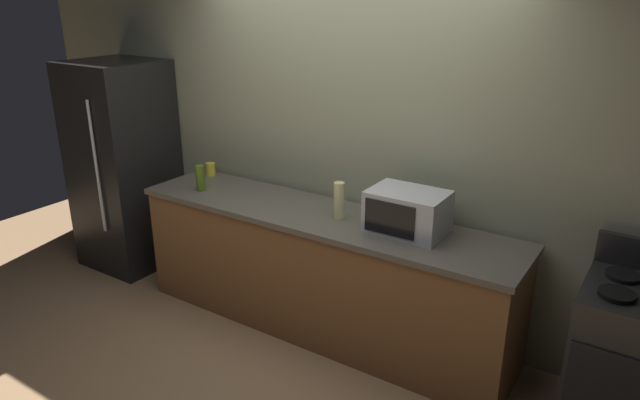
{
  "coord_description": "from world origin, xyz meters",
  "views": [
    {
      "loc": [
        2.02,
        -2.66,
        2.36
      ],
      "look_at": [
        0.0,
        0.4,
        1.0
      ],
      "focal_mm": 32.23,
      "sensor_mm": 36.0,
      "label": 1
    }
  ],
  "objects": [
    {
      "name": "bottle_olive_oil",
      "position": [
        -1.03,
        0.3,
        1.0
      ],
      "size": [
        0.07,
        0.07,
        0.2
      ],
      "primitive_type": "cylinder",
      "color": "#4C6B19",
      "rests_on": "counter_run"
    },
    {
      "name": "ground_plane",
      "position": [
        0.0,
        0.0,
        0.0
      ],
      "size": [
        8.0,
        8.0,
        0.0
      ],
      "primitive_type": "plane",
      "color": "#93704C"
    },
    {
      "name": "microwave",
      "position": [
        0.63,
        0.45,
        1.04
      ],
      "size": [
        0.48,
        0.35,
        0.27
      ],
      "color": "#B7BABF",
      "rests_on": "counter_run"
    },
    {
      "name": "stove_range",
      "position": [
        2.0,
        0.4,
        0.46
      ],
      "size": [
        0.6,
        0.61,
        1.08
      ],
      "color": "black",
      "rests_on": "ground_plane"
    },
    {
      "name": "bottle_vinegar",
      "position": [
        0.15,
        0.4,
        1.03
      ],
      "size": [
        0.07,
        0.07,
        0.25
      ],
      "primitive_type": "cylinder",
      "color": "beige",
      "rests_on": "counter_run"
    },
    {
      "name": "counter_run",
      "position": [
        0.0,
        0.4,
        0.45
      ],
      "size": [
        2.84,
        0.64,
        0.9
      ],
      "color": "brown",
      "rests_on": "ground_plane"
    },
    {
      "name": "mug_yellow",
      "position": [
        -1.23,
        0.62,
        0.95
      ],
      "size": [
        0.08,
        0.08,
        0.11
      ],
      "primitive_type": "cylinder",
      "color": "yellow",
      "rests_on": "counter_run"
    },
    {
      "name": "refrigerator",
      "position": [
        -2.05,
        0.4,
        0.9
      ],
      "size": [
        0.72,
        0.73,
        1.8
      ],
      "color": "black",
      "rests_on": "ground_plane"
    },
    {
      "name": "back_wall",
      "position": [
        0.0,
        0.81,
        1.35
      ],
      "size": [
        6.4,
        0.1,
        2.7
      ],
      "primitive_type": "cube",
      "color": "gray",
      "rests_on": "ground_plane"
    }
  ]
}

